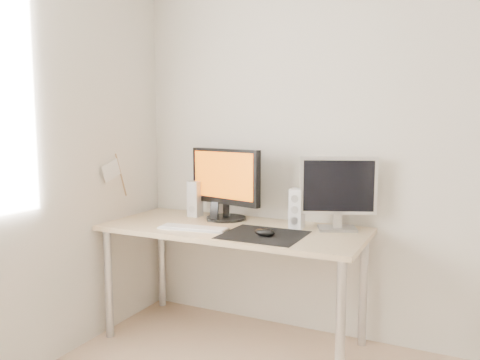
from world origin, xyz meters
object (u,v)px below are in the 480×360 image
(second_monitor, at_px, (338,190))
(phone_dock, at_px, (214,216))
(speaker_right, at_px, (297,209))
(speaker_left, at_px, (195,199))
(desk, at_px, (233,239))
(mouse, at_px, (265,232))
(keyboard, at_px, (193,228))
(main_monitor, at_px, (225,181))

(second_monitor, height_order, phone_dock, second_monitor)
(second_monitor, bearing_deg, speaker_right, -163.18)
(speaker_left, distance_m, phone_dock, 0.24)
(desk, distance_m, speaker_left, 0.47)
(mouse, distance_m, keyboard, 0.46)
(main_monitor, relative_size, second_monitor, 1.25)
(desk, height_order, main_monitor, main_monitor)
(second_monitor, xyz_separation_m, phone_dock, (-0.78, -0.10, -0.20))
(mouse, xyz_separation_m, speaker_right, (0.09, 0.28, 0.10))
(speaker_left, height_order, phone_dock, speaker_left)
(desk, bearing_deg, mouse, -29.16)
(desk, relative_size, speaker_right, 6.63)
(speaker_left, xyz_separation_m, phone_dock, (0.20, -0.10, -0.08))
(speaker_left, relative_size, phone_dock, 1.90)
(main_monitor, bearing_deg, keyboard, -96.94)
(desk, bearing_deg, second_monitor, 18.22)
(keyboard, xyz_separation_m, phone_dock, (0.00, 0.25, 0.03))
(main_monitor, distance_m, keyboard, 0.42)
(mouse, relative_size, main_monitor, 0.22)
(mouse, distance_m, second_monitor, 0.52)
(second_monitor, relative_size, keyboard, 1.01)
(second_monitor, bearing_deg, main_monitor, -178.38)
(second_monitor, bearing_deg, desk, -161.78)
(second_monitor, relative_size, phone_dock, 3.43)
(mouse, height_order, main_monitor, main_monitor)
(desk, height_order, speaker_left, speaker_left)
(mouse, height_order, keyboard, mouse)
(phone_dock, bearing_deg, second_monitor, 7.71)
(second_monitor, xyz_separation_m, keyboard, (-0.78, -0.36, -0.23))
(second_monitor, xyz_separation_m, speaker_right, (-0.23, -0.07, -0.12))
(mouse, height_order, speaker_left, speaker_left)
(main_monitor, bearing_deg, speaker_left, 177.34)
(keyboard, bearing_deg, mouse, 1.66)
(keyboard, bearing_deg, speaker_left, 119.33)
(second_monitor, relative_size, speaker_left, 1.80)
(speaker_right, height_order, phone_dock, speaker_right)
(phone_dock, bearing_deg, speaker_right, 3.73)
(desk, xyz_separation_m, main_monitor, (-0.14, 0.17, 0.33))
(desk, xyz_separation_m, speaker_right, (0.36, 0.13, 0.20))
(main_monitor, bearing_deg, phone_dock, -113.58)
(main_monitor, bearing_deg, second_monitor, 1.62)
(mouse, xyz_separation_m, second_monitor, (0.32, 0.35, 0.22))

